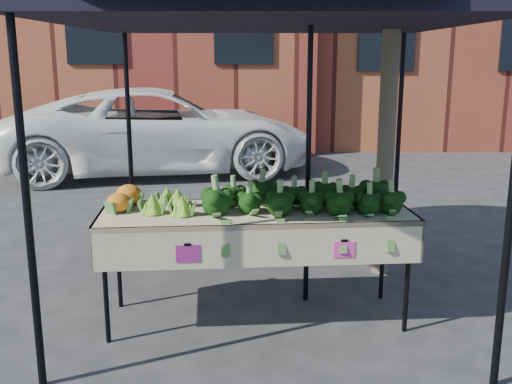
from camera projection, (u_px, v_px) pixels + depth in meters
name	position (u px, v px, depth m)	size (l,w,h in m)	color
ground	(285.00, 321.00, 4.71)	(90.00, 90.00, 0.00)	#28282A
table	(256.00, 265.00, 4.67)	(2.46, 1.00, 0.90)	#C3B299
canopy	(266.00, 142.00, 4.91)	(3.16, 3.16, 2.74)	black
broccoli_heap	(302.00, 193.00, 4.56)	(1.54, 0.57, 0.26)	black
romanesco_cluster	(170.00, 197.00, 4.58)	(0.43, 0.57, 0.20)	#80AE31
cauliflower_pair	(124.00, 197.00, 4.62)	(0.23, 0.43, 0.18)	orange
vehicle	(157.00, 16.00, 10.16)	(2.52, 1.52, 5.46)	white
street_tree	(392.00, 21.00, 5.28)	(2.40, 2.40, 4.73)	#1E4C14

